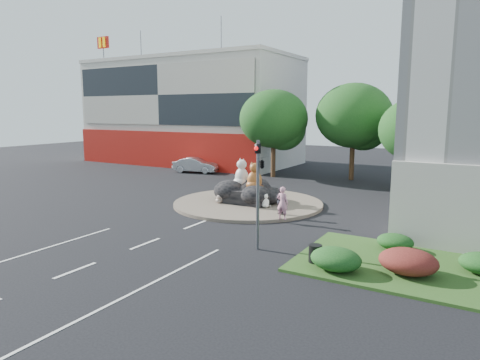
% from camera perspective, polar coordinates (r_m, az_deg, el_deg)
% --- Properties ---
extents(ground, '(120.00, 120.00, 0.00)m').
position_cam_1_polar(ground, '(21.10, -12.52, -8.31)').
color(ground, black).
rests_on(ground, ground).
extents(roundabout_island, '(10.00, 10.00, 0.20)m').
position_cam_1_polar(roundabout_island, '(28.92, 1.08, -3.11)').
color(roundabout_island, brown).
rests_on(roundabout_island, ground).
extents(rock_plinth, '(3.20, 2.60, 0.90)m').
position_cam_1_polar(rock_plinth, '(28.81, 1.08, -2.05)').
color(rock_plinth, black).
rests_on(rock_plinth, roundabout_island).
extents(shophouse_block, '(25.20, 12.30, 17.40)m').
position_cam_1_polar(shophouse_block, '(53.15, -6.45, 9.06)').
color(shophouse_block, beige).
rests_on(shophouse_block, ground).
extents(grass_verge, '(10.00, 6.00, 0.12)m').
position_cam_1_polar(grass_verge, '(18.78, 23.45, -10.90)').
color(grass_verge, '#254818').
rests_on(grass_verge, ground).
extents(tree_left, '(6.46, 6.46, 8.27)m').
position_cam_1_polar(tree_left, '(40.79, 4.64, 7.75)').
color(tree_left, '#382314').
rests_on(tree_left, ground).
extents(tree_mid, '(6.84, 6.84, 8.76)m').
position_cam_1_polar(tree_mid, '(40.17, 15.03, 7.88)').
color(tree_mid, '#382314').
rests_on(tree_mid, ground).
extents(tree_right, '(5.70, 5.70, 7.30)m').
position_cam_1_polar(tree_right, '(35.06, 22.71, 5.82)').
color(tree_right, '#382314').
rests_on(tree_right, ground).
extents(hedge_near_green, '(2.00, 1.60, 0.90)m').
position_cam_1_polar(hedge_near_green, '(17.33, 12.66, -10.24)').
color(hedge_near_green, '#133C14').
rests_on(hedge_near_green, grass_verge).
extents(hedge_red, '(2.20, 1.76, 0.99)m').
position_cam_1_polar(hedge_red, '(17.72, 21.52, -10.08)').
color(hedge_red, '#4E1814').
rests_on(hedge_red, grass_verge).
extents(hedge_back_green, '(1.60, 1.28, 0.72)m').
position_cam_1_polar(hedge_back_green, '(20.55, 19.98, -7.74)').
color(hedge_back_green, '#133C14').
rests_on(hedge_back_green, grass_verge).
extents(traffic_light, '(0.44, 1.24, 5.00)m').
position_cam_1_polar(traffic_light, '(18.98, 2.66, 1.16)').
color(traffic_light, '#595B60').
rests_on(traffic_light, ground).
extents(street_lamp, '(2.34, 0.22, 8.06)m').
position_cam_1_polar(street_lamp, '(22.72, 27.82, 3.80)').
color(street_lamp, '#595B60').
rests_on(street_lamp, ground).
extents(cat_white, '(1.54, 1.46, 2.00)m').
position_cam_1_polar(cat_white, '(29.23, 0.23, 1.00)').
color(cat_white, beige).
rests_on(cat_white, rock_plinth).
extents(cat_tabby, '(1.49, 1.44, 1.89)m').
position_cam_1_polar(cat_tabby, '(28.19, 1.96, 0.58)').
color(cat_tabby, '#AC5F23').
rests_on(cat_tabby, rock_plinth).
extents(kitten_calico, '(0.76, 0.77, 0.97)m').
position_cam_1_polar(kitten_calico, '(28.49, -2.74, -2.11)').
color(kitten_calico, white).
rests_on(kitten_calico, roundabout_island).
extents(kitten_white, '(0.71, 0.71, 0.90)m').
position_cam_1_polar(kitten_white, '(27.20, 3.45, -2.74)').
color(kitten_white, white).
rests_on(kitten_white, roundabout_island).
extents(pedestrian_pink, '(0.70, 0.47, 1.87)m').
position_cam_1_polar(pedestrian_pink, '(24.25, 5.69, -3.07)').
color(pedestrian_pink, '#CE859C').
rests_on(pedestrian_pink, roundabout_island).
extents(pedestrian_dark, '(0.95, 0.85, 1.59)m').
position_cam_1_polar(pedestrian_dark, '(25.54, 5.51, -2.75)').
color(pedestrian_dark, black).
rests_on(pedestrian_dark, roundabout_island).
extents(parked_car, '(4.88, 2.71, 1.52)m').
position_cam_1_polar(parked_car, '(44.07, -5.94, 1.98)').
color(parked_car, '#B5B9BD').
rests_on(parked_car, ground).
extents(litter_bin, '(0.69, 0.69, 0.74)m').
position_cam_1_polar(litter_bin, '(18.06, 10.00, -9.63)').
color(litter_bin, black).
rests_on(litter_bin, grass_verge).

